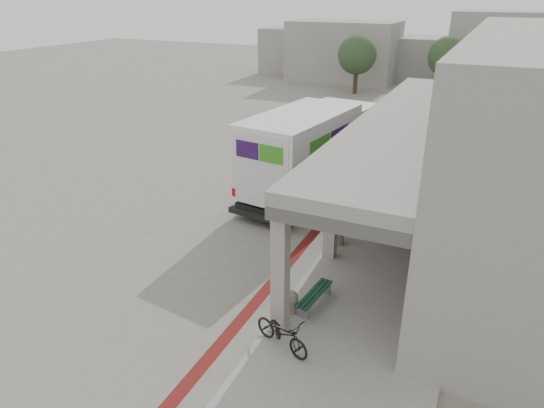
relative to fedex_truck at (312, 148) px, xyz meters
The scene contains 13 objects.
ground 6.11m from the fedex_truck, 84.47° to the right, with size 120.00×120.00×0.00m, color slate.
bike_lane_stripe 4.51m from the fedex_truck, 67.48° to the right, with size 0.35×40.00×0.01m, color maroon.
sidewalk 7.58m from the fedex_truck, 51.63° to the right, with size 4.40×28.00×0.12m, color gray.
transit_building 7.63m from the fedex_truck, ahead, with size 7.60×17.00×7.00m.
distant_backdrop 30.22m from the fedex_truck, 94.34° to the left, with size 28.00×10.00×6.50m.
tree_left 22.72m from the fedex_truck, 101.29° to the left, with size 3.20×3.20×4.80m.
tree_mid 24.41m from the fedex_truck, 83.98° to the left, with size 3.20×3.20×4.80m.
fedex_truck is the anchor object (origin of this frame).
bench 8.78m from the fedex_truck, 68.56° to the right, with size 0.52×1.66×0.38m.
bollard_near 9.08m from the fedex_truck, 72.73° to the right, with size 0.41×0.41×0.62m.
bollard_far 5.33m from the fedex_truck, 58.61° to the right, with size 0.40×0.40×0.60m.
utility_cabinet 5.33m from the fedex_truck, 19.38° to the right, with size 0.43×0.57×0.94m, color slate.
bicycle_black 10.57m from the fedex_truck, 73.04° to the right, with size 0.58×1.67×0.88m, color black.
Camera 1 is at (6.27, -12.92, 8.14)m, focal length 32.00 mm.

